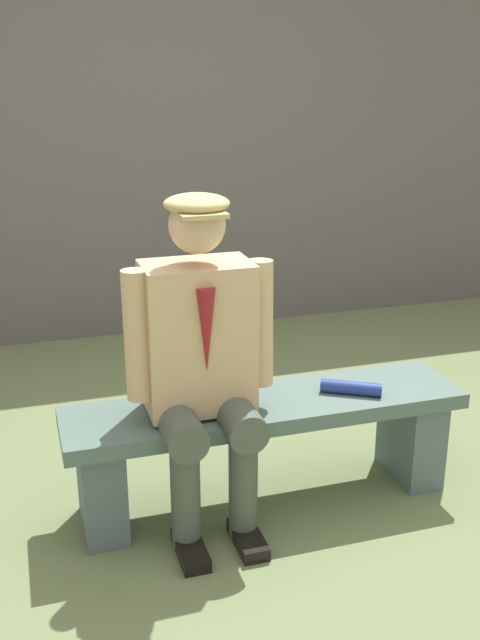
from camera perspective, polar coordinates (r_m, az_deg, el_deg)
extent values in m
plane|color=#67764B|center=(3.16, 1.97, -13.72)|extent=(30.00, 30.00, 0.00)
cube|color=#4D645C|center=(2.96, 2.06, -6.80)|extent=(1.62, 0.38, 0.06)
cube|color=#506366|center=(3.32, 13.12, -8.67)|extent=(0.16, 0.33, 0.39)
cube|color=#506366|center=(2.94, -10.73, -12.37)|extent=(0.16, 0.33, 0.39)
cube|color=tan|center=(2.75, -3.29, -1.31)|extent=(0.40, 0.25, 0.57)
cylinder|color=#1E2338|center=(2.68, -3.40, 3.83)|extent=(0.22, 0.22, 0.06)
cone|color=maroon|center=(2.61, -2.62, -0.84)|extent=(0.07, 0.07, 0.31)
sphere|color=#DBAD8C|center=(2.62, -3.36, 7.36)|extent=(0.20, 0.20, 0.20)
ellipsoid|color=tan|center=(2.60, -3.39, 9.01)|extent=(0.24, 0.24, 0.07)
cube|color=tan|center=(2.52, -2.87, 8.11)|extent=(0.16, 0.09, 0.02)
cylinder|color=#465145|center=(2.80, -0.42, -7.30)|extent=(0.15, 0.39, 0.15)
cylinder|color=#465145|center=(2.82, 0.25, -12.50)|extent=(0.11, 0.11, 0.47)
cube|color=black|center=(2.89, 0.62, -16.65)|extent=(0.10, 0.24, 0.05)
cylinder|color=tan|center=(2.76, 1.55, -0.26)|extent=(0.10, 0.12, 0.49)
cylinder|color=#465145|center=(2.75, -4.89, -7.88)|extent=(0.15, 0.39, 0.15)
cylinder|color=#465145|center=(2.77, -4.25, -13.18)|extent=(0.11, 0.11, 0.47)
cube|color=black|center=(2.84, -3.86, -17.39)|extent=(0.10, 0.24, 0.05)
cylinder|color=tan|center=(2.66, -7.95, -1.23)|extent=(0.11, 0.12, 0.49)
cylinder|color=navy|center=(3.02, 8.62, -5.23)|extent=(0.24, 0.17, 0.05)
cube|color=#5A5455|center=(4.95, -6.97, 12.34)|extent=(12.00, 0.24, 2.30)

